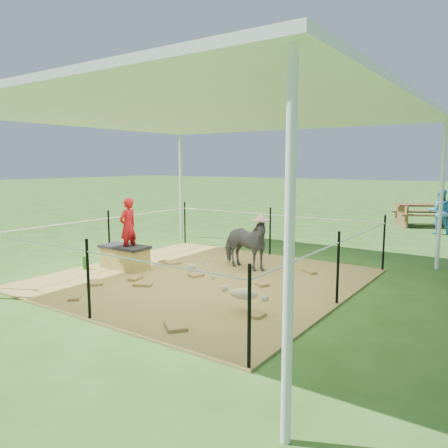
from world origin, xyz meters
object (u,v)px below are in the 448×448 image
Objects in this scene: pony at (244,244)px; foal at (244,292)px; woman at (128,221)px; green_bottle at (84,263)px; distant_person at (440,212)px; picnic_table_near at (423,215)px; straw_bale at (125,258)px.

pony is 2.23m from foal.
woman is 3.00m from foal.
distant_person is at bearing 60.94° from green_bottle.
foal is (2.85, -0.74, -0.60)m from woman.
green_bottle is at bearing 45.67° from distant_person.
picnic_table_near is at bearing 158.70° from woman.
foal is at bearing -139.33° from pony.
woman is 4.32× the size of green_bottle.
pony is at bearing 34.64° from green_bottle.
pony reaches higher than foal.
straw_bale is at bearing -139.35° from picnic_table_near.
distant_person is at bearing 65.22° from foal.
foal is (3.50, -0.29, 0.15)m from green_bottle.
foal is 0.78× the size of distant_person.
green_bottle is (-0.65, -0.45, -0.75)m from woman.
picnic_table_near is (3.26, 8.93, 0.12)m from straw_bale.
distant_person reaches higher than pony.
foal is (1.18, -1.89, -0.19)m from pony.
woman reaches higher than picnic_table_near.
straw_bale is 0.71m from green_bottle.
foal is 9.67m from picnic_table_near.
pony is (1.77, 1.15, 0.27)m from straw_bale.
foal is (2.95, -0.74, 0.08)m from straw_bale.
distant_person is (0.65, -1.36, 0.27)m from picnic_table_near.
woman is at bearing 34.70° from green_bottle.
woman is 0.82× the size of distant_person.
pony is at bearing 33.07° from straw_bale.
foal is at bearing 73.66° from woman.
picnic_table_near is at bearing 69.97° from foal.
foal is at bearing -14.03° from straw_bale.
green_bottle is at bearing 133.29° from pony.
green_bottle is 0.19× the size of distant_person.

